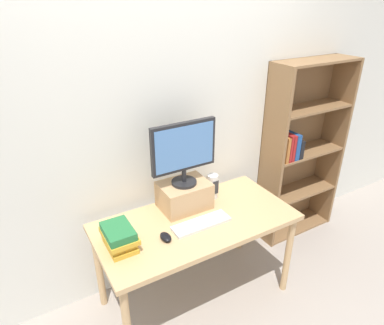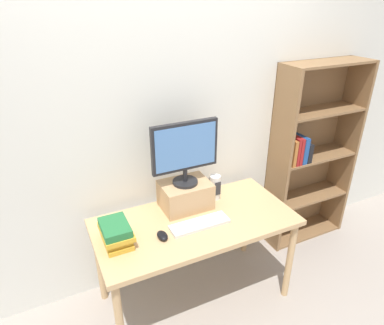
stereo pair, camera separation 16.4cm
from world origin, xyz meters
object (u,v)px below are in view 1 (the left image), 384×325
object	(u,v)px
bookshelf_unit	(299,151)
computer_mouse	(166,237)
desk_speaker	(213,186)
riser_box	(184,195)
computer_monitor	(184,150)
desk	(196,229)
keyboard	(201,224)
book_stack	(119,237)

from	to	relation	value
bookshelf_unit	computer_mouse	xyz separation A→B (m)	(-1.55, -0.38, -0.10)
bookshelf_unit	computer_mouse	world-z (taller)	bookshelf_unit
bookshelf_unit	desk_speaker	size ratio (longest dim) A/B	8.62
riser_box	computer_monitor	size ratio (longest dim) A/B	0.74
desk	riser_box	distance (m)	0.26
desk	computer_monitor	xyz separation A→B (m)	(0.01, 0.19, 0.53)
riser_box	keyboard	size ratio (longest dim) A/B	0.86
computer_monitor	computer_mouse	size ratio (longest dim) A/B	4.62
desk	riser_box	bearing A→B (deg)	86.81
bookshelf_unit	book_stack	size ratio (longest dim) A/B	6.41
computer_mouse	desk	bearing A→B (deg)	16.60
book_stack	computer_mouse	bearing A→B (deg)	-15.90
bookshelf_unit	book_stack	xyz separation A→B (m)	(-1.83, -0.30, -0.05)
desk	bookshelf_unit	distance (m)	1.33
computer_monitor	desk_speaker	xyz separation A→B (m)	(0.25, 0.01, -0.36)
desk	desk_speaker	xyz separation A→B (m)	(0.26, 0.19, 0.18)
book_stack	desk_speaker	bearing A→B (deg)	13.59
bookshelf_unit	desk_speaker	world-z (taller)	bookshelf_unit
bookshelf_unit	book_stack	world-z (taller)	bookshelf_unit
riser_box	book_stack	world-z (taller)	riser_box
computer_mouse	book_stack	size ratio (longest dim) A/B	0.40
computer_mouse	riser_box	bearing A→B (deg)	43.25
book_stack	desk_speaker	xyz separation A→B (m)	(0.81, 0.20, 0.02)
bookshelf_unit	keyboard	world-z (taller)	bookshelf_unit
computer_monitor	keyboard	bearing A→B (deg)	-92.85
desk	book_stack	world-z (taller)	book_stack
keyboard	computer_mouse	size ratio (longest dim) A/B	3.98
desk	riser_box	world-z (taller)	riser_box
computer_monitor	book_stack	distance (m)	0.71
keyboard	computer_mouse	xyz separation A→B (m)	(-0.27, -0.01, 0.01)
book_stack	desk_speaker	world-z (taller)	desk_speaker
keyboard	book_stack	size ratio (longest dim) A/B	1.60
computer_mouse	desk_speaker	bearing A→B (deg)	27.15
computer_monitor	book_stack	bearing A→B (deg)	-161.38
book_stack	computer_monitor	bearing A→B (deg)	18.62
riser_box	book_stack	xyz separation A→B (m)	(-0.56, -0.19, -0.02)
bookshelf_unit	computer_monitor	xyz separation A→B (m)	(-1.27, -0.11, 0.33)
computer_mouse	desk_speaker	size ratio (longest dim) A/B	0.54
computer_mouse	book_stack	bearing A→B (deg)	164.10
riser_box	computer_mouse	distance (m)	0.40
desk_speaker	keyboard	bearing A→B (deg)	-135.22
riser_box	desk_speaker	size ratio (longest dim) A/B	1.84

